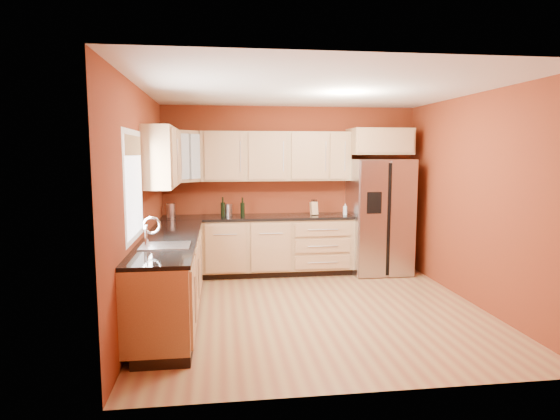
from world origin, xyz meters
name	(u,v)px	position (x,y,z in m)	size (l,w,h in m)	color
floor	(315,309)	(0.00, 0.00, 0.00)	(4.00, 4.00, 0.00)	#945939
ceiling	(317,89)	(0.00, 0.00, 2.60)	(4.00, 4.00, 0.00)	silver
wall_back	(290,189)	(0.00, 2.00, 1.30)	(4.00, 0.04, 2.60)	maroon
wall_front	(370,230)	(0.00, -2.00, 1.30)	(4.00, 0.04, 2.60)	maroon
wall_left	(141,205)	(-2.00, 0.00, 1.30)	(0.04, 4.00, 2.60)	maroon
wall_right	(475,200)	(2.00, 0.00, 1.30)	(0.04, 4.00, 2.60)	maroon
base_cabinets_back	(258,247)	(-0.55, 1.70, 0.44)	(2.90, 0.60, 0.88)	#9F744D
base_cabinets_left	(171,278)	(-1.70, 0.00, 0.44)	(0.60, 2.80, 0.88)	#9F744D
countertop_back	(258,217)	(-0.55, 1.69, 0.90)	(2.90, 0.62, 0.04)	black
countertop_left	(170,239)	(-1.69, 0.00, 0.90)	(0.62, 2.80, 0.04)	black
upper_cabinets_back	(276,156)	(-0.25, 1.83, 1.83)	(2.30, 0.33, 0.75)	#9F744D
upper_cabinets_left	(162,157)	(-1.83, 0.72, 1.83)	(0.33, 1.35, 0.75)	#9F744D
corner_upper_cabinet	(181,156)	(-1.67, 1.67, 1.83)	(0.62, 0.33, 0.75)	#9F744D
over_fridge_cabinet	(379,142)	(1.35, 1.70, 2.05)	(0.92, 0.60, 0.40)	#9F744D
refrigerator	(379,216)	(1.35, 1.62, 0.89)	(0.90, 0.75, 1.78)	silver
window	(134,185)	(-1.98, -0.50, 1.55)	(0.03, 0.90, 1.00)	white
sink_faucet	(165,232)	(-1.69, -0.50, 1.07)	(0.50, 0.42, 0.30)	silver
canister_left	(171,210)	(-1.85, 1.73, 1.02)	(0.13, 0.13, 0.21)	silver
canister_right	(228,210)	(-0.99, 1.75, 1.01)	(0.11, 0.11, 0.18)	silver
wine_bottle_a	(243,207)	(-0.78, 1.65, 1.07)	(0.07, 0.07, 0.29)	black
wine_bottle_b	(223,207)	(-1.08, 1.69, 1.07)	(0.07, 0.07, 0.30)	black
knife_block	(314,208)	(0.33, 1.71, 1.02)	(0.10, 0.09, 0.20)	tan
soap_dispenser	(345,209)	(0.80, 1.62, 1.01)	(0.06, 0.06, 0.18)	white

